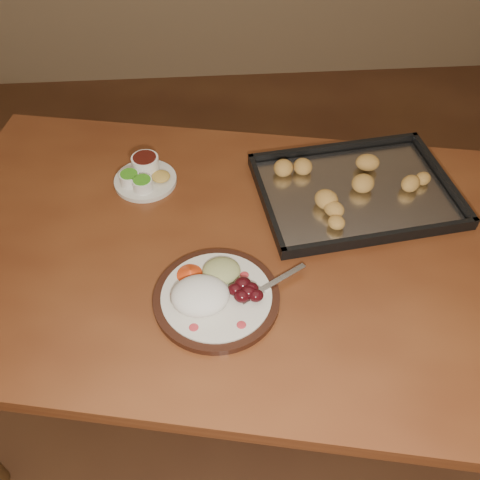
{
  "coord_description": "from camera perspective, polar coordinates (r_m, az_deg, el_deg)",
  "views": [
    {
      "loc": [
        -0.05,
        -0.91,
        1.69
      ],
      "look_at": [
        0.01,
        -0.06,
        0.77
      ],
      "focal_mm": 40.0,
      "sensor_mm": 36.0,
      "label": 1
    }
  ],
  "objects": [
    {
      "name": "baking_tray",
      "position": [
        1.42,
        12.24,
        5.21
      ],
      "size": [
        0.54,
        0.42,
        0.05
      ],
      "rotation": [
        0.0,
        0.0,
        0.13
      ],
      "color": "black",
      "rests_on": "dining_table"
    },
    {
      "name": "dining_table",
      "position": [
        1.34,
        -0.52,
        -3.36
      ],
      "size": [
        1.65,
        1.19,
        0.75
      ],
      "rotation": [
        0.0,
        0.0,
        -0.2
      ],
      "color": "brown",
      "rests_on": "ground"
    },
    {
      "name": "dinner_plate",
      "position": [
        1.16,
        -2.81,
        -5.75
      ],
      "size": [
        0.34,
        0.27,
        0.06
      ],
      "rotation": [
        0.0,
        0.0,
        0.15
      ],
      "color": "black",
      "rests_on": "dining_table"
    },
    {
      "name": "ground",
      "position": [
        1.92,
        -0.38,
        -14.29
      ],
      "size": [
        4.0,
        4.0,
        0.0
      ],
      "primitive_type": "plane",
      "color": "brown",
      "rests_on": "ground"
    },
    {
      "name": "condiment_saucer",
      "position": [
        1.45,
        -10.18,
        6.8
      ],
      "size": [
        0.17,
        0.17,
        0.06
      ],
      "rotation": [
        0.0,
        0.0,
        -0.32
      ],
      "color": "silver",
      "rests_on": "dining_table"
    }
  ]
}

